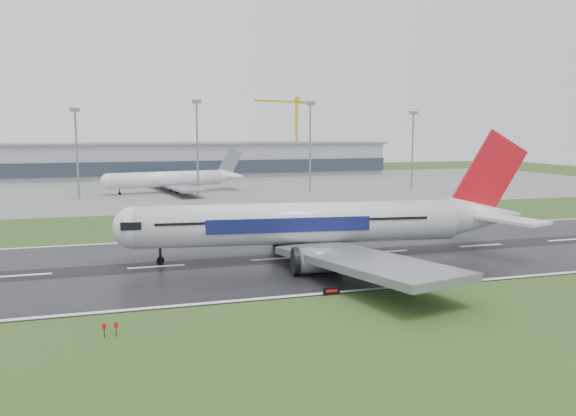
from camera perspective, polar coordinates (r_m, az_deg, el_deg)
name	(u,v)px	position (r m, az deg, el deg)	size (l,w,h in m)	color
ground	(156,267)	(94.58, -12.96, -5.75)	(520.00, 520.00, 0.00)	#2B4619
runway	(156,267)	(94.57, -12.96, -5.72)	(400.00, 45.00, 0.10)	black
apron	(134,189)	(218.04, -15.00, 1.79)	(400.00, 130.00, 0.08)	slate
terminal	(130,161)	(277.31, -15.39, 4.55)	(240.00, 36.00, 15.00)	#90929A
main_airliner	(328,198)	(96.71, 4.03, 1.05)	(70.38, 67.03, 20.78)	silver
parked_airliner	(172,171)	(204.51, -11.43, 3.64)	(51.32, 47.78, 15.04)	white
tower_crane	(297,134)	(305.69, 0.87, 7.37)	(39.34, 2.15, 39.27)	gold
runway_sign	(331,291)	(77.20, 4.32, -8.24)	(2.30, 0.26, 1.04)	black
floodmast_2	(77,156)	(192.47, -20.21, 4.89)	(0.64, 0.64, 27.36)	gray
floodmast_3	(197,150)	(193.65, -8.99, 5.73)	(0.64, 0.64, 30.39)	gray
floodmast_4	(310,149)	(202.59, 2.21, 5.88)	(0.64, 0.64, 30.22)	gray
floodmast_5	(412,152)	(218.73, 12.24, 5.47)	(0.64, 0.64, 27.34)	gray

